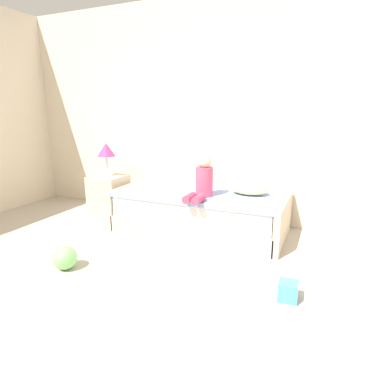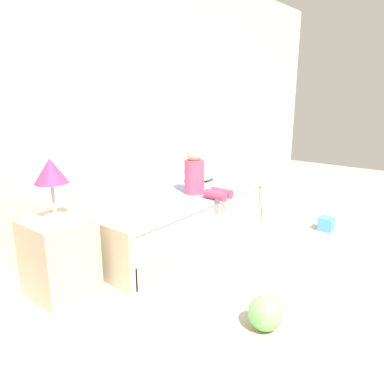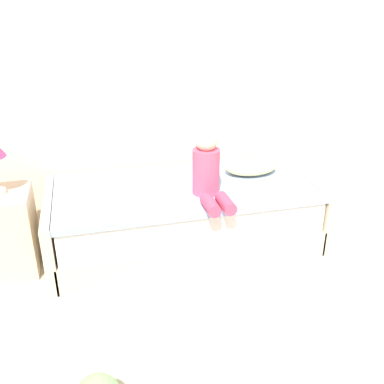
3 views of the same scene
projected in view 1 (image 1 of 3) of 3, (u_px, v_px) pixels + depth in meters
ground_plane at (164, 341)px, 2.12m from camera, size 9.20×9.20×0.00m
wall_rear at (259, 112)px, 4.08m from camera, size 7.20×0.10×2.90m
bed at (200, 211)px, 4.05m from camera, size 2.11×1.00×0.50m
nightstand at (109, 197)px, 4.51m from camera, size 0.44×0.44×0.60m
table_lamp at (106, 151)px, 4.36m from camera, size 0.24×0.24×0.45m
child_figure at (203, 180)px, 3.69m from camera, size 0.20×0.51×0.50m
pillow at (249, 189)px, 3.83m from camera, size 0.44×0.30×0.13m
toy_ball at (65, 258)px, 3.06m from camera, size 0.23×0.23×0.23m
toy_block at (288, 291)px, 2.57m from camera, size 0.16×0.16×0.15m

